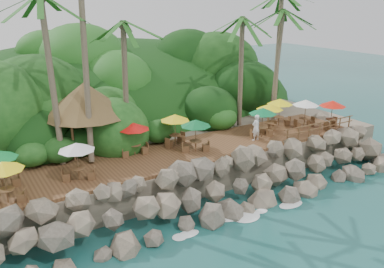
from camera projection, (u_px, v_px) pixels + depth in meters
ground at (246, 218)px, 23.48m from camera, size 140.00×140.00×0.00m
land_base at (133, 129)px, 36.07m from camera, size 32.00×25.20×2.10m
jungle_hill at (104, 120)px, 42.47m from camera, size 44.80×28.00×15.40m
seawall at (226, 187)px, 24.73m from camera, size 29.00×4.00×2.30m
terrace at (192, 151)px, 27.63m from camera, size 26.00×5.00×0.20m
jungle_foliage at (138, 143)px, 35.60m from camera, size 44.00×16.00×12.00m
foam_line at (243, 215)px, 23.71m from camera, size 25.20×0.80×0.06m
palapa at (85, 99)px, 26.54m from camera, size 5.68×5.68×4.60m
dining_clusters at (202, 122)px, 27.26m from camera, size 25.64×5.03×2.21m
railing at (320, 127)px, 30.34m from camera, size 7.20×0.10×1.00m
waiter at (256, 128)px, 29.11m from camera, size 0.72×0.49×1.89m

